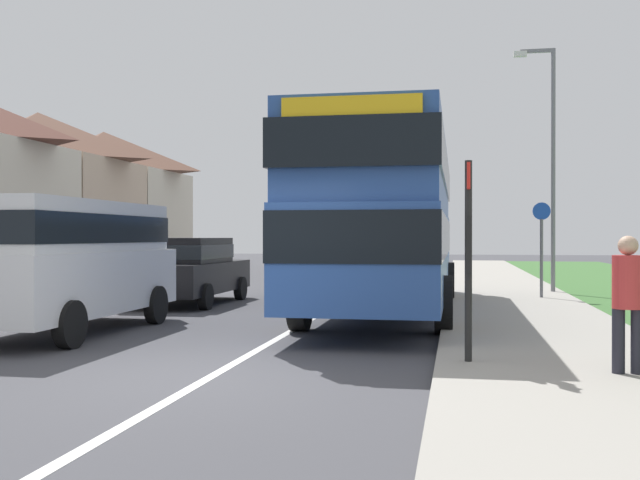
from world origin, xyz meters
The scene contains 10 objects.
ground_plane centered at (0.00, 0.00, 0.00)m, with size 120.00×120.00×0.00m, color #424247.
lane_marking_centre centered at (0.00, 8.00, 0.00)m, with size 0.14×60.00×0.01m, color silver.
pavement_near_side centered at (4.20, 6.00, 0.06)m, with size 3.20×68.00×0.12m, color #9E998E.
double_decker_bus centered at (1.39, 7.33, 2.14)m, with size 2.80×10.97×3.70m.
parked_van_white centered at (-3.72, 3.26, 1.34)m, with size 2.11×5.12×2.26m.
parked_car_black centered at (-3.62, 8.82, 0.90)m, with size 2.01×4.41×1.62m.
pedestrian_at_stop centered at (4.75, 0.40, 0.98)m, with size 0.34×0.34×1.67m.
bus_stop_sign centered at (3.00, 0.92, 1.54)m, with size 0.09×0.52×2.60m.
cycle_route_sign centered at (4.96, 11.01, 1.43)m, with size 0.44×0.08×2.52m.
street_lamp_mid centered at (5.39, 13.14, 4.00)m, with size 1.14×0.20×6.92m.
Camera 1 is at (2.86, -8.39, 1.66)m, focal length 41.57 mm.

